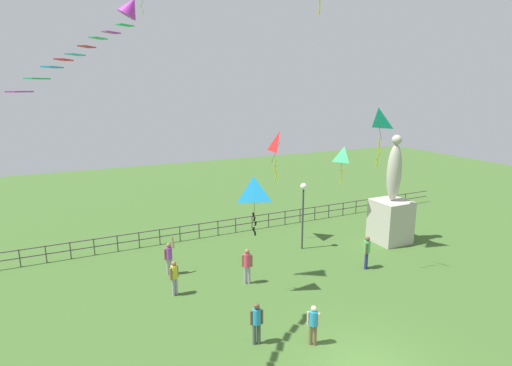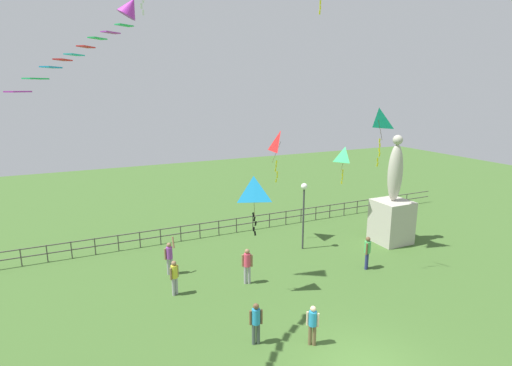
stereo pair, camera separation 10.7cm
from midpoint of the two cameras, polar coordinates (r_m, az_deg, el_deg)
name	(u,v)px [view 2 (the right image)]	position (r m, az deg, el deg)	size (l,w,h in m)	color
statue_monument	(392,211)	(25.57, 18.54, -3.77)	(1.96, 1.96, 6.42)	#B2AD9E
lamppost	(304,201)	(23.05, 6.80, -2.47)	(0.36, 0.36, 3.87)	#38383D
person_0	(247,264)	(19.50, -1.08, -11.17)	(0.49, 0.32, 1.73)	#99999E
person_1	(256,321)	(15.38, 0.21, -18.64)	(0.47, 0.30, 1.60)	#3F4C47
person_2	(169,256)	(20.83, -11.81, -9.89)	(0.51, 0.32, 1.94)	#99999E
person_3	(313,323)	(15.49, 8.09, -18.70)	(0.37, 0.33, 1.53)	brown
person_4	(367,251)	(21.74, 15.38, -9.05)	(0.42, 0.37, 1.72)	navy
person_6	(174,275)	(18.88, -11.13, -12.50)	(0.44, 0.30, 1.62)	#99999E
kite_0	(378,123)	(19.48, 16.82, 8.05)	(0.86, 0.90, 2.66)	#19B2B2
kite_1	(280,143)	(23.60, 3.55, 5.53)	(0.82, 1.09, 2.98)	red
kite_2	(345,157)	(24.52, 12.36, 3.58)	(0.94, 0.93, 2.10)	#1EB759
kite_4	(254,191)	(17.60, -0.15, -1.14)	(1.21, 1.04, 2.53)	#198CD1
streamer_kite	(123,13)	(13.70, -17.79, 21.62)	(3.69, 4.18, 2.88)	#B22DB2
waterfront_railing	(211,227)	(25.67, -6.11, -6.07)	(36.06, 0.06, 0.95)	#4C4742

